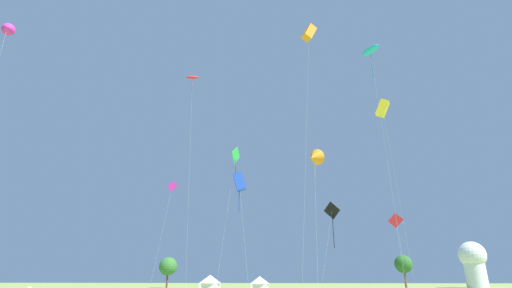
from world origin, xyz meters
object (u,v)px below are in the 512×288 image
at_px(kite_magenta_diamond, 172,188).
at_px(kite_yellow_box, 383,108).
at_px(kite_blue_box, 239,182).
at_px(kite_green_diamond, 236,157).
at_px(kite_orange_box, 309,33).
at_px(kite_magenta_delta, 7,28).
at_px(festival_tent_center, 260,282).
at_px(kite_black_diamond, 332,213).
at_px(kite_red_diamond, 396,221).
at_px(festival_tent_left, 210,282).
at_px(observatory_dome, 473,262).
at_px(tree_distant_right, 168,266).
at_px(tree_distant_left, 403,264).
at_px(kite_orange_delta, 314,157).
at_px(kite_red_parafoil, 192,78).
at_px(kite_cyan_parafoil, 370,51).

relative_size(kite_magenta_diamond, kite_yellow_box, 0.50).
xyz_separation_m(kite_blue_box, kite_green_diamond, (0.14, -4.66, 2.59)).
bearing_deg(kite_orange_box, kite_magenta_delta, -165.47).
relative_size(kite_yellow_box, festival_tent_center, 8.34).
relative_size(kite_blue_box, kite_orange_box, 0.51).
relative_size(kite_green_diamond, kite_black_diamond, 1.78).
xyz_separation_m(kite_red_diamond, festival_tent_center, (-21.81, 17.80, -8.58)).
xyz_separation_m(festival_tent_left, observatory_dome, (59.43, 26.90, 4.49)).
relative_size(kite_blue_box, kite_green_diamond, 0.87).
bearing_deg(tree_distant_right, tree_distant_left, -2.48).
bearing_deg(kite_orange_delta, festival_tent_center, 105.73).
xyz_separation_m(kite_magenta_diamond, tree_distant_right, (-12.38, 36.53, -10.06)).
distance_m(festival_tent_center, tree_distant_left, 32.72).
distance_m(kite_magenta_diamond, festival_tent_left, 25.06).
bearing_deg(kite_black_diamond, tree_distant_left, 65.74).
bearing_deg(festival_tent_center, kite_red_diamond, -39.22).
bearing_deg(festival_tent_left, observatory_dome, 24.35).
xyz_separation_m(kite_blue_box, kite_red_parafoil, (-9.95, 4.53, 21.33)).
relative_size(kite_magenta_diamond, kite_black_diamond, 1.42).
distance_m(tree_distant_left, tree_distant_right, 53.25).
height_order(kite_orange_box, kite_green_diamond, kite_orange_box).
bearing_deg(kite_green_diamond, kite_magenta_diamond, 164.56).
distance_m(kite_green_diamond, kite_yellow_box, 29.23).
bearing_deg(kite_blue_box, kite_black_diamond, -27.88).
bearing_deg(observatory_dome, kite_magenta_diamond, -141.72).
bearing_deg(kite_yellow_box, kite_green_diamond, -154.48).
bearing_deg(kite_green_diamond, tree_distant_right, 119.81).
bearing_deg(kite_yellow_box, kite_magenta_delta, -149.93).
relative_size(kite_green_diamond, observatory_dome, 1.87).
bearing_deg(kite_orange_delta, tree_distant_left, 67.45).
bearing_deg(kite_magenta_delta, festival_tent_left, 68.16).
distance_m(kite_red_diamond, kite_orange_delta, 21.42).
bearing_deg(kite_yellow_box, festival_tent_center, 151.89).
bearing_deg(kite_black_diamond, festival_tent_center, 114.71).
bearing_deg(kite_green_diamond, kite_orange_delta, -45.69).
xyz_separation_m(kite_green_diamond, observatory_dome, (50.75, 50.86, -12.62)).
bearing_deg(kite_magenta_diamond, tree_distant_right, 108.73).
distance_m(kite_blue_box, kite_cyan_parafoil, 26.58).
distance_m(kite_green_diamond, festival_tent_center, 29.55).
xyz_separation_m(kite_cyan_parafoil, festival_tent_left, (-27.66, 30.99, -28.82)).
bearing_deg(kite_red_diamond, kite_blue_box, -176.22).
relative_size(kite_magenta_diamond, observatory_dome, 1.49).
relative_size(kite_green_diamond, kite_orange_delta, 1.29).
height_order(kite_blue_box, kite_magenta_delta, kite_magenta_delta).
height_order(kite_red_diamond, tree_distant_left, kite_red_diamond).
xyz_separation_m(kite_orange_delta, kite_cyan_parafoil, (8.26, 3.96, 15.73)).
bearing_deg(tree_distant_left, kite_red_parafoil, -145.66).
height_order(festival_tent_center, tree_distant_right, tree_distant_right).
distance_m(kite_magenta_diamond, festival_tent_center, 27.41).
bearing_deg(tree_distant_right, kite_red_parafoil, -67.58).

